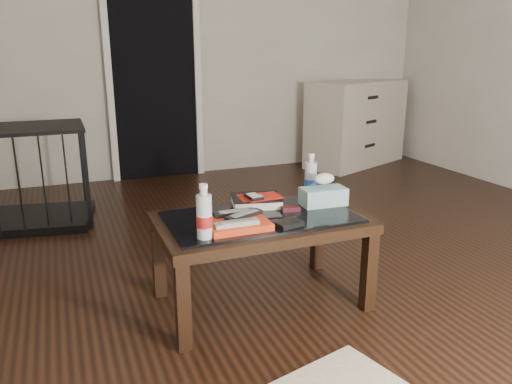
# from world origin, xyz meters

# --- Properties ---
(ground) EXTENTS (5.00, 5.00, 0.00)m
(ground) POSITION_xyz_m (0.00, 0.00, 0.00)
(ground) COLOR black
(ground) RESTS_ON ground
(doorway) EXTENTS (0.90, 0.08, 2.07)m
(doorway) POSITION_xyz_m (-0.40, 2.47, 1.02)
(doorway) COLOR black
(doorway) RESTS_ON ground
(coffee_table) EXTENTS (1.00, 0.60, 0.46)m
(coffee_table) POSITION_xyz_m (-0.43, -0.29, 0.40)
(coffee_table) COLOR black
(coffee_table) RESTS_ON ground
(dresser) EXTENTS (1.30, 0.93, 0.90)m
(dresser) POSITION_xyz_m (1.72, 2.23, 0.45)
(dresser) COLOR beige
(dresser) RESTS_ON ground
(pet_crate) EXTENTS (0.99, 0.74, 0.71)m
(pet_crate) POSITION_xyz_m (-1.58, 1.43, 0.23)
(pet_crate) COLOR black
(pet_crate) RESTS_ON ground
(magazines) EXTENTS (0.28, 0.21, 0.03)m
(magazines) POSITION_xyz_m (-0.59, -0.40, 0.48)
(magazines) COLOR red
(magazines) RESTS_ON coffee_table
(remote_silver) EXTENTS (0.20, 0.05, 0.02)m
(remote_silver) POSITION_xyz_m (-0.61, -0.45, 0.50)
(remote_silver) COLOR #9F9FA4
(remote_silver) RESTS_ON magazines
(remote_black_front) EXTENTS (0.20, 0.12, 0.02)m
(remote_black_front) POSITION_xyz_m (-0.55, -0.36, 0.50)
(remote_black_front) COLOR black
(remote_black_front) RESTS_ON magazines
(remote_black_back) EXTENTS (0.20, 0.05, 0.02)m
(remote_black_back) POSITION_xyz_m (-0.57, -0.31, 0.50)
(remote_black_back) COLOR black
(remote_black_back) RESTS_ON magazines
(textbook) EXTENTS (0.29, 0.25, 0.05)m
(textbook) POSITION_xyz_m (-0.39, -0.12, 0.48)
(textbook) COLOR black
(textbook) RESTS_ON coffee_table
(dvd_mailers) EXTENTS (0.20, 0.15, 0.01)m
(dvd_mailers) POSITION_xyz_m (-0.39, -0.13, 0.51)
(dvd_mailers) COLOR red
(dvd_mailers) RESTS_ON textbook
(ipod) EXTENTS (0.07, 0.11, 0.02)m
(ipod) POSITION_xyz_m (-0.42, -0.16, 0.52)
(ipod) COLOR black
(ipod) RESTS_ON dvd_mailers
(flip_phone) EXTENTS (0.10, 0.06, 0.02)m
(flip_phone) POSITION_xyz_m (-0.27, -0.27, 0.47)
(flip_phone) COLOR black
(flip_phone) RESTS_ON coffee_table
(wallet) EXTENTS (0.13, 0.09, 0.02)m
(wallet) POSITION_xyz_m (-0.37, -0.47, 0.47)
(wallet) COLOR black
(wallet) RESTS_ON coffee_table
(water_bottle_left) EXTENTS (0.08, 0.08, 0.24)m
(water_bottle_left) POSITION_xyz_m (-0.76, -0.47, 0.58)
(water_bottle_left) COLOR silver
(water_bottle_left) RESTS_ON coffee_table
(water_bottle_right) EXTENTS (0.08, 0.08, 0.24)m
(water_bottle_right) POSITION_xyz_m (-0.06, -0.09, 0.58)
(water_bottle_right) COLOR silver
(water_bottle_right) RESTS_ON coffee_table
(tissue_box) EXTENTS (0.24, 0.13, 0.09)m
(tissue_box) POSITION_xyz_m (-0.07, -0.24, 0.51)
(tissue_box) COLOR teal
(tissue_box) RESTS_ON coffee_table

